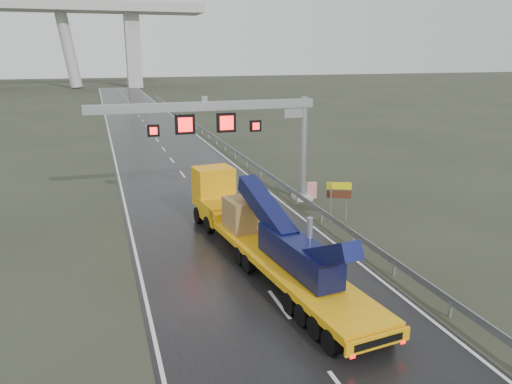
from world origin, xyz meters
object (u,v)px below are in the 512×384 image
object	(u,v)px
sign_gantry	(237,123)
exit_sign_pair	(339,194)
heavy_haul_truck	(255,226)
striped_barrier	(311,190)

from	to	relation	value
sign_gantry	exit_sign_pair	distance (m)	8.16
exit_sign_pair	heavy_haul_truck	bearing A→B (deg)	-128.27
heavy_haul_truck	sign_gantry	bearing A→B (deg)	73.63
heavy_haul_truck	striped_barrier	bearing A→B (deg)	44.45
sign_gantry	heavy_haul_truck	world-z (taller)	sign_gantry
heavy_haul_truck	exit_sign_pair	xyz separation A→B (m)	(6.48, 3.46, 0.22)
striped_barrier	exit_sign_pair	bearing A→B (deg)	-88.95
exit_sign_pair	striped_barrier	xyz separation A→B (m)	(0.52, 5.21, -1.21)
heavy_haul_truck	striped_barrier	world-z (taller)	heavy_haul_truck
sign_gantry	striped_barrier	distance (m)	7.46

